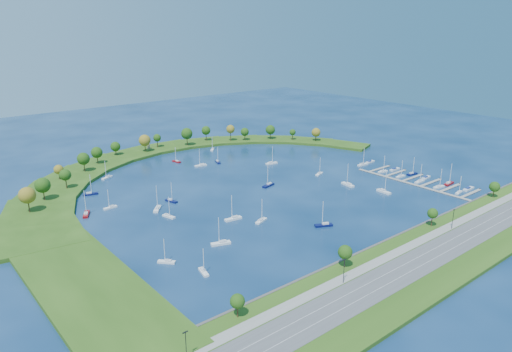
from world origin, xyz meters
TOP-DOWN VIEW (x-y plane):
  - ground at (0.00, 0.00)m, footprint 700.00×700.00m
  - south_shoreline at (0.03, -122.88)m, footprint 420.00×43.10m
  - breakwater at (-46.33, 48.72)m, footprint 286.74×247.64m
  - breakwater_trees at (-17.72, 87.11)m, footprint 242.45×89.42m
  - harbor_tower at (-11.95, 119.54)m, footprint 2.60×2.60m
  - dock_system at (85.30, -61.00)m, footprint 24.28×82.00m
  - moored_boat_0 at (-65.16, -55.06)m, footprint 9.54×5.41m
  - moored_boat_1 at (51.58, -59.52)m, footprint 3.62×9.75m
  - moored_boat_2 at (-13.26, -70.89)m, footprint 9.23×6.51m
  - moored_boat_3 at (-86.20, 20.24)m, footprint 7.75×2.75m
  - moored_boat_4 at (-85.90, -72.02)m, footprint 3.88×7.91m
  - moored_boat_5 at (-11.13, 77.51)m, footprint 3.81×7.99m
  - moored_boat_6 at (-86.57, 48.67)m, footprint 8.84×4.52m
  - moored_boat_7 at (-2.99, 57.44)m, footprint 9.07×3.44m
  - moored_boat_8 at (-100.15, 18.84)m, footprint 6.64×9.53m
  - moored_boat_9 at (-33.95, -46.65)m, footprint 8.62×4.95m
  - moored_boat_10 at (-43.42, -35.53)m, footprint 9.53×3.65m
  - moored_boat_11 at (5.64, -6.50)m, footprint 10.01×4.96m
  - moored_boat_12 at (-93.25, -54.90)m, footprint 6.66×7.00m
  - moored_boat_13 at (-67.36, 1.76)m, footprint 7.98×8.84m
  - moored_boat_14 at (11.57, 57.29)m, footprint 4.87×8.40m
  - moored_boat_15 at (-67.67, -11.31)m, footprint 4.23×8.18m
  - moored_boat_16 at (45.06, -37.28)m, footprint 4.13×9.96m
  - moored_boat_17 at (-55.20, 8.00)m, footprint 4.37×8.37m
  - moored_boat_18 at (39.71, 29.61)m, footprint 9.25×3.93m
  - moored_boat_19 at (29.41, 90.05)m, footprint 6.77×7.09m
  - moored_boat_20 at (-66.15, 72.80)m, footprint 8.43×5.70m
  - moored_boat_21 at (47.81, -10.11)m, footprint 8.26×4.73m
  - docked_boat_0 at (85.54, -88.84)m, footprint 7.53×3.24m
  - docked_boat_1 at (95.96, -89.37)m, footprint 9.55×2.89m
  - docked_boat_2 at (85.52, -75.85)m, footprint 8.51×3.64m
  - docked_boat_3 at (96.00, -76.52)m, footprint 9.45×3.38m
  - docked_boat_4 at (85.52, -62.25)m, footprint 8.21×2.51m
  - docked_boat_5 at (95.97, -60.40)m, footprint 9.09×3.55m
  - docked_boat_6 at (85.53, -48.08)m, footprint 7.81×2.43m
  - docked_boat_7 at (96.02, -49.94)m, footprint 8.63×3.36m
  - docked_boat_8 at (85.52, -33.98)m, footprint 8.10×3.00m
  - docked_boat_9 at (95.97, -36.30)m, footprint 9.19×2.77m
  - docked_boat_10 at (87.91, -14.69)m, footprint 8.71×2.64m
  - docked_boat_11 at (97.87, -13.55)m, footprint 8.90×3.23m

SIDE VIEW (x-z plane):
  - ground at x=0.00m, z-range 0.00..0.00m
  - dock_system at x=85.30m, z-range -0.45..1.15m
  - docked_boat_11 at x=97.87m, z-range -0.24..1.54m
  - docked_boat_5 at x=95.97m, z-range -0.24..1.57m
  - docked_boat_9 at x=95.97m, z-range -0.25..1.62m
  - docked_boat_1 at x=95.96m, z-range -0.26..1.68m
  - docked_boat_0 at x=85.54m, z-range -4.49..6.23m
  - moored_boat_12 at x=-93.25m, z-range -4.67..6.43m
  - moored_boat_3 at x=-86.20m, z-range -4.70..6.47m
  - moored_boat_4 at x=-85.90m, z-range -4.72..6.48m
  - moored_boat_19 at x=29.41m, z-range -4.74..6.52m
  - moored_boat_5 at x=-11.13m, z-range -4.77..6.55m
  - docked_boat_6 at x=85.53m, z-range -4.80..6.58m
  - moored_boat_15 at x=-67.67m, z-range -4.90..6.69m
  - docked_boat_8 at x=85.52m, z-range -4.92..6.72m
  - moored_boat_21 at x=47.81m, z-range -4.96..6.76m
  - moored_boat_17 at x=-55.20m, z-range -5.02..6.82m
  - moored_boat_14 at x=11.57m, z-range -5.05..6.86m
  - docked_boat_4 at x=85.52m, z-range -5.09..6.90m
  - docked_boat_2 at x=85.52m, z-range -5.15..6.97m
  - moored_boat_20 at x=-66.15m, z-range -5.16..6.98m
  - moored_boat_9 at x=-33.95m, z-range -5.20..7.03m
  - docked_boat_7 at x=96.02m, z-range -5.26..7.09m
  - moored_boat_6 at x=-86.57m, z-range -5.33..7.18m
  - docked_boat_10 at x=87.91m, z-range -5.43..7.28m
  - moored_boat_7 at x=-2.99m, z-range -5.57..7.44m
  - moored_boat_18 at x=39.71m, z-range -5.65..7.53m
  - moored_boat_2 at x=-13.26m, z-range -5.74..7.63m
  - moored_boat_0 at x=-65.16m, z-range -5.81..7.71m
  - docked_boat_3 at x=96.00m, z-range -5.85..7.76m
  - moored_boat_10 at x=-43.42m, z-range -5.87..7.78m
  - moored_boat_13 at x=-67.36m, z-range -5.90..7.82m
  - moored_boat_8 at x=-100.15m, z-range -5.93..7.85m
  - moored_boat_1 at x=51.58m, z-range -6.03..7.97m
  - moored_boat_11 at x=5.64m, z-range -6.11..8.06m
  - moored_boat_16 at x=45.06m, z-range -6.12..8.08m
  - breakwater at x=-46.33m, z-range -0.01..1.99m
  - south_shoreline at x=0.03m, z-range -4.80..6.80m
  - harbor_tower at x=-11.95m, z-range 2.05..5.97m
  - breakwater_trees at x=-17.72m, z-range 3.26..17.83m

